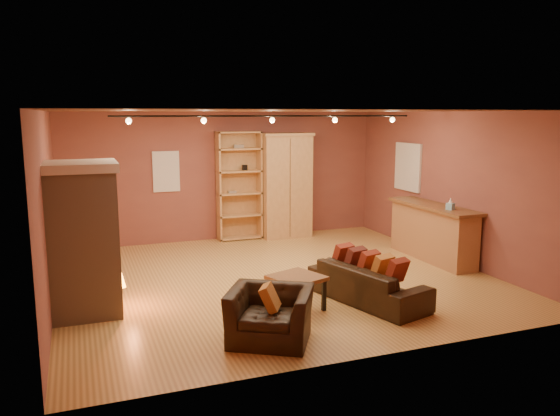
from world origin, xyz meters
name	(u,v)px	position (x,y,z in m)	size (l,w,h in m)	color
floor	(277,278)	(0.00, 0.00, 0.00)	(7.00, 7.00, 0.00)	#B07F3E
ceiling	(276,111)	(0.00, 0.00, 2.80)	(7.00, 7.00, 0.00)	brown
back_wall	(226,176)	(0.00, 3.25, 1.40)	(7.00, 0.02, 2.80)	brown
left_wall	(48,210)	(-3.50, 0.00, 1.40)	(0.02, 6.50, 2.80)	brown
right_wall	(451,187)	(3.50, 0.00, 1.40)	(0.02, 6.50, 2.80)	brown
fireplace	(84,239)	(-3.04, -0.60, 1.06)	(1.01, 0.98, 2.12)	tan
back_window	(166,172)	(-1.30, 3.23, 1.55)	(0.56, 0.04, 0.86)	white
bookcase	(238,185)	(0.25, 3.12, 1.21)	(0.97, 0.38, 2.38)	tan
armoire	(285,185)	(1.30, 2.95, 1.17)	(1.15, 0.65, 2.34)	tan
bar_counter	(432,232)	(3.20, 0.09, 0.54)	(0.60, 2.22, 1.06)	#B57E53
tissue_box	(450,205)	(3.15, -0.46, 1.15)	(0.17, 0.17, 0.23)	#8FCAE5
right_window	(408,167)	(3.47, 1.40, 1.65)	(0.05, 0.90, 1.00)	white
loveseat	(368,276)	(0.86, -1.57, 0.39)	(1.06, 1.99, 0.78)	black
armchair	(270,306)	(-0.97, -2.39, 0.44)	(1.19, 1.06, 0.87)	black
coffee_table	(297,281)	(-0.26, -1.53, 0.43)	(0.84, 0.84, 0.50)	brown
track_rail	(272,118)	(0.00, 0.20, 2.69)	(5.20, 0.09, 0.13)	black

